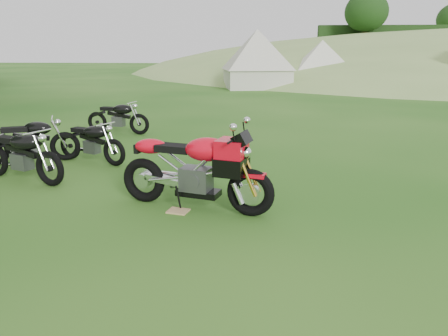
# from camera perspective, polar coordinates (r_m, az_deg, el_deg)

# --- Properties ---
(ground) EXTENTS (120.00, 120.00, 0.00)m
(ground) POSITION_cam_1_polar(r_m,az_deg,el_deg) (5.64, 2.64, -7.95)
(ground) COLOR #174D10
(ground) RESTS_ON ground
(sport_motorcycle) EXTENTS (2.28, 1.14, 1.33)m
(sport_motorcycle) POSITION_cam_1_polar(r_m,az_deg,el_deg) (6.14, -3.88, 0.57)
(sport_motorcycle) COLOR red
(sport_motorcycle) RESTS_ON ground
(plywood_board) EXTENTS (0.33, 0.29, 0.02)m
(plywood_board) POSITION_cam_1_polar(r_m,az_deg,el_deg) (6.22, -6.01, -5.61)
(plywood_board) COLOR tan
(plywood_board) RESTS_ON ground
(vintage_moto_a) EXTENTS (1.90, 1.10, 0.98)m
(vintage_moto_a) POSITION_cam_1_polar(r_m,az_deg,el_deg) (8.23, -25.06, 1.74)
(vintage_moto_a) COLOR black
(vintage_moto_a) RESTS_ON ground
(vintage_moto_b) EXTENTS (1.85, 1.12, 0.96)m
(vintage_moto_b) POSITION_cam_1_polar(r_m,az_deg,el_deg) (9.47, -24.10, 3.44)
(vintage_moto_b) COLOR black
(vintage_moto_b) RESTS_ON ground
(vintage_moto_c) EXTENTS (1.69, 1.06, 0.88)m
(vintage_moto_c) POSITION_cam_1_polar(r_m,az_deg,el_deg) (9.11, -16.99, 3.42)
(vintage_moto_c) COLOR black
(vintage_moto_c) RESTS_ON ground
(vintage_moto_d) EXTENTS (1.79, 0.74, 0.92)m
(vintage_moto_d) POSITION_cam_1_polar(r_m,az_deg,el_deg) (12.04, -13.73, 6.54)
(vintage_moto_d) COLOR black
(vintage_moto_d) RESTS_ON ground
(tent_left) EXTENTS (3.99, 3.99, 2.97)m
(tent_left) POSITION_cam_1_polar(r_m,az_deg,el_deg) (25.33, 4.31, 13.75)
(tent_left) COLOR beige
(tent_left) RESTS_ON ground
(tent_mid) EXTENTS (3.14, 3.14, 2.65)m
(tent_mid) POSITION_cam_1_polar(r_m,az_deg,el_deg) (27.44, 12.61, 13.22)
(tent_mid) COLOR beige
(tent_mid) RESTS_ON ground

